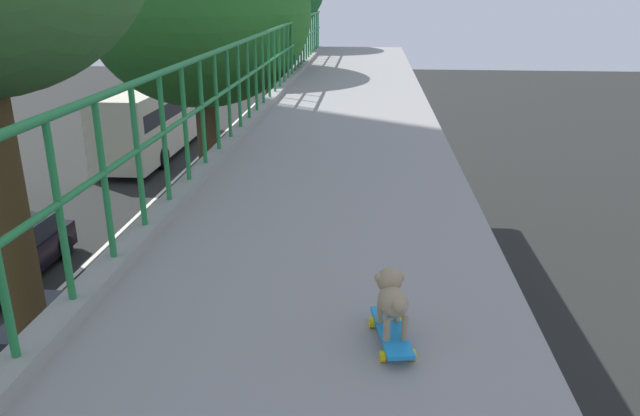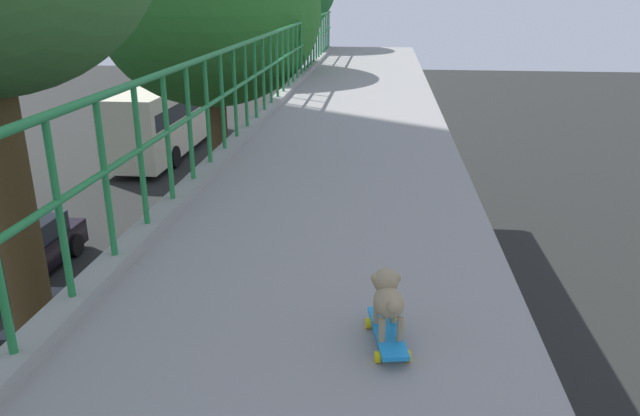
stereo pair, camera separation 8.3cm
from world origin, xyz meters
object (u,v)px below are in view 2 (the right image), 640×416
(city_bus, at_px, (169,112))
(toy_skateboard, at_px, (387,333))
(car_black_sixth, at_px, (21,251))
(small_dog, at_px, (388,296))
(car_yellow_cab_fifth, at_px, (70,342))

(city_bus, distance_m, toy_skateboard, 27.08)
(car_black_sixth, height_order, small_dog, small_dog)
(car_yellow_cab_fifth, relative_size, toy_skateboard, 7.86)
(car_black_sixth, distance_m, city_bus, 13.68)
(city_bus, xyz_separation_m, small_dog, (10.21, -24.78, 3.94))
(car_yellow_cab_fifth, xyz_separation_m, toy_skateboard, (6.16, -7.02, 4.90))
(city_bus, distance_m, small_dog, 27.09)
(city_bus, bearing_deg, car_black_sixth, -87.83)
(car_yellow_cab_fifth, distance_m, small_dog, 10.63)
(toy_skateboard, xyz_separation_m, small_dog, (-0.01, 0.02, 0.21))
(city_bus, height_order, small_dog, small_dog)
(small_dog, bearing_deg, car_black_sixth, 130.99)
(car_yellow_cab_fifth, distance_m, city_bus, 18.28)
(car_black_sixth, xyz_separation_m, toy_skateboard, (9.70, -11.18, 4.90))
(car_yellow_cab_fifth, bearing_deg, car_black_sixth, 130.38)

